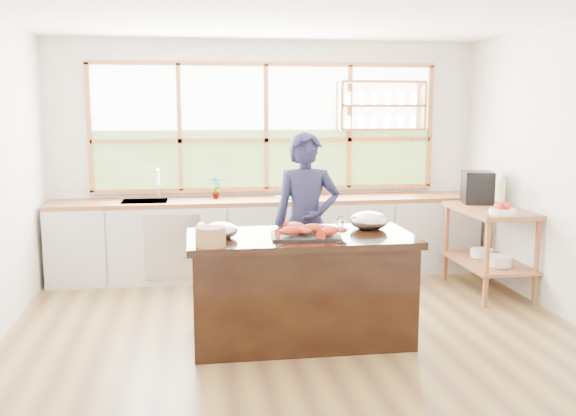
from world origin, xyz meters
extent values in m
plane|color=olive|center=(0.00, 0.00, 0.00)|extent=(5.00, 5.00, 0.00)
cube|color=white|center=(0.00, 2.25, 1.35)|extent=(5.00, 0.02, 2.70)
cube|color=white|center=(0.00, -2.25, 1.35)|extent=(5.00, 0.02, 2.70)
cube|color=white|center=(2.50, 0.00, 1.35)|extent=(0.02, 4.50, 2.70)
cube|color=white|center=(0.00, 0.00, 2.70)|extent=(5.00, 4.50, 0.02)
cube|color=#C06D3D|center=(0.00, 2.22, 1.70)|extent=(4.05, 0.06, 1.50)
cube|color=white|center=(0.00, 2.24, 2.05)|extent=(3.98, 0.01, 0.75)
cube|color=#3A591E|center=(0.00, 2.24, 1.32)|extent=(3.98, 0.01, 0.70)
cube|color=#C06D3D|center=(1.35, 2.11, 2.23)|extent=(1.00, 0.28, 0.03)
cube|color=#C06D3D|center=(1.35, 2.11, 1.95)|extent=(1.00, 0.28, 0.03)
cube|color=#C06D3D|center=(1.35, 2.11, 1.67)|extent=(1.00, 0.28, 0.03)
cube|color=#C06D3D|center=(0.85, 2.11, 1.95)|extent=(0.03, 0.28, 0.55)
cube|color=#C06D3D|center=(1.85, 2.11, 1.95)|extent=(0.03, 0.28, 0.55)
cube|color=beige|center=(0.00, 1.94, 0.42)|extent=(4.90, 0.62, 0.85)
cube|color=#ABADB3|center=(-1.10, 1.62, 0.43)|extent=(0.60, 0.01, 0.72)
cube|color=brown|center=(0.00, 1.94, 0.88)|extent=(4.90, 0.62, 0.05)
cube|color=#ABADB3|center=(-1.40, 1.94, 0.82)|extent=(0.50, 0.42, 0.16)
cube|color=brown|center=(2.45, 0.40, 0.45)|extent=(0.04, 0.04, 0.90)
cube|color=brown|center=(2.45, 1.40, 0.45)|extent=(0.04, 0.04, 0.90)
cube|color=brown|center=(1.93, 0.40, 0.45)|extent=(0.04, 0.04, 0.90)
cube|color=brown|center=(1.93, 1.40, 0.45)|extent=(0.04, 0.04, 0.90)
cube|color=brown|center=(2.19, 0.90, 0.32)|extent=(0.62, 1.10, 0.03)
cube|color=brown|center=(2.19, 0.90, 0.88)|extent=(0.62, 1.10, 0.05)
cylinder|color=white|center=(2.19, 0.65, 0.39)|extent=(0.24, 0.24, 0.11)
cylinder|color=white|center=(2.19, 1.05, 0.38)|extent=(0.24, 0.24, 0.09)
cube|color=black|center=(0.00, -0.20, 0.42)|extent=(1.77, 0.82, 0.84)
cube|color=black|center=(0.00, -0.20, 0.87)|extent=(1.85, 0.90, 0.06)
imported|color=#1A1B39|center=(0.18, 0.53, 0.86)|extent=(0.66, 0.47, 1.71)
imported|color=slate|center=(-0.61, 2.00, 1.03)|extent=(0.16, 0.13, 0.27)
cube|color=#64BD4B|center=(0.30, 1.94, 0.91)|extent=(0.45, 0.36, 0.01)
cube|color=black|center=(2.19, 1.23, 1.07)|extent=(0.37, 0.39, 0.35)
cylinder|color=#B7C867|center=(2.24, 0.79, 1.05)|extent=(0.09, 0.09, 0.30)
cylinder|color=white|center=(2.14, 0.54, 0.93)|extent=(0.26, 0.26, 0.05)
sphere|color=red|center=(2.19, 0.54, 0.97)|extent=(0.07, 0.07, 0.07)
sphere|color=red|center=(2.16, 0.59, 0.97)|extent=(0.07, 0.07, 0.07)
sphere|color=red|center=(2.10, 0.57, 0.97)|extent=(0.07, 0.07, 0.07)
sphere|color=red|center=(2.10, 0.51, 0.97)|extent=(0.07, 0.07, 0.07)
sphere|color=red|center=(2.16, 0.50, 0.97)|extent=(0.07, 0.07, 0.07)
cube|color=black|center=(0.02, -0.28, 0.91)|extent=(0.58, 0.45, 0.02)
ellipsoid|color=red|center=(-0.10, -0.33, 0.96)|extent=(0.23, 0.15, 0.08)
ellipsoid|color=red|center=(0.10, -0.26, 0.96)|extent=(0.23, 0.14, 0.08)
ellipsoid|color=red|center=(0.20, -0.38, 0.96)|extent=(0.21, 0.21, 0.08)
ellipsoid|color=red|center=(-0.03, -0.16, 0.96)|extent=(0.18, 0.23, 0.08)
ellipsoid|color=#ABADB3|center=(-0.65, -0.21, 0.96)|extent=(0.28, 0.28, 0.13)
ellipsoid|color=#ABADB3|center=(0.63, -0.02, 0.97)|extent=(0.33, 0.33, 0.16)
cylinder|color=white|center=(0.25, -0.55, 0.90)|extent=(0.06, 0.06, 0.01)
cylinder|color=white|center=(0.25, -0.55, 0.97)|extent=(0.01, 0.01, 0.13)
ellipsoid|color=white|center=(0.25, -0.55, 1.07)|extent=(0.08, 0.08, 0.10)
cylinder|color=#A06F46|center=(-0.74, -0.52, 0.97)|extent=(0.23, 0.23, 0.15)
cylinder|color=white|center=(-0.77, -0.06, 0.94)|extent=(0.14, 0.31, 0.08)
camera|label=1|loc=(-0.87, -5.28, 1.94)|focal=40.00mm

